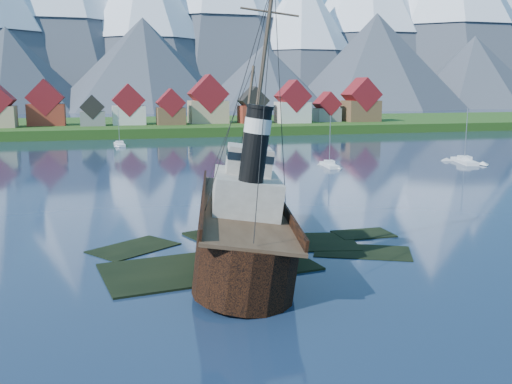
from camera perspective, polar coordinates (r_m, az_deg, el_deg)
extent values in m
plane|color=#172741|center=(52.59, -1.84, -6.68)|extent=(1400.00, 1400.00, 0.00)
cube|color=black|center=(50.24, -4.67, -7.92)|extent=(19.08, 11.42, 1.00)
cube|color=black|center=(57.96, 3.04, -5.46)|extent=(15.15, 9.76, 1.00)
cube|color=black|center=(61.54, -1.97, -4.42)|extent=(11.45, 9.06, 1.00)
cube|color=black|center=(55.71, 10.57, -6.33)|extent=(10.27, 8.34, 1.00)
cube|color=black|center=(57.22, -12.11, -5.91)|extent=(9.42, 8.68, 1.00)
cube|color=black|center=(62.15, 10.68, -4.51)|extent=(6.00, 4.00, 1.00)
cube|color=#183F12|center=(219.79, -12.22, 6.09)|extent=(600.00, 80.00, 3.20)
cube|color=#3F3D38|center=(181.96, -11.56, 5.28)|extent=(600.00, 2.50, 2.00)
cube|color=maroon|center=(205.87, -20.22, 7.26)|extent=(12.00, 8.50, 7.20)
cube|color=maroon|center=(205.71, -20.32, 8.86)|extent=(12.22, 8.67, 12.22)
cube|color=slate|center=(200.21, -16.01, 7.08)|extent=(8.00, 7.00, 4.80)
cube|color=black|center=(200.05, -16.07, 8.18)|extent=(8.15, 7.14, 8.15)
cube|color=beige|center=(203.38, -12.61, 7.50)|extent=(11.00, 9.50, 6.40)
cube|color=maroon|center=(203.21, -12.66, 8.96)|extent=(11.20, 9.69, 11.20)
cube|color=brown|center=(200.56, -8.52, 7.51)|extent=(9.50, 8.00, 5.80)
cube|color=maroon|center=(200.39, -8.55, 8.83)|extent=(9.67, 8.16, 9.67)
cube|color=tan|center=(207.54, -4.81, 7.98)|extent=(13.50, 10.00, 8.00)
cube|color=maroon|center=(207.38, -4.84, 9.76)|extent=(13.75, 10.20, 13.75)
cube|color=maroon|center=(208.17, -0.28, 7.78)|extent=(10.00, 8.50, 6.20)
cube|color=black|center=(208.01, -0.29, 9.13)|extent=(10.18, 8.67, 10.18)
cube|color=beige|center=(209.33, 3.67, 7.95)|extent=(11.50, 9.00, 7.50)
cube|color=maroon|center=(209.17, 3.69, 9.54)|extent=(11.71, 9.18, 11.71)
cube|color=slate|center=(218.39, 7.09, 7.66)|extent=(9.00, 7.50, 5.00)
cube|color=maroon|center=(218.24, 7.11, 8.74)|extent=(9.16, 7.65, 9.16)
cube|color=brown|center=(221.77, 10.43, 7.97)|extent=(12.50, 10.00, 7.80)
cube|color=maroon|center=(221.62, 10.48, 9.56)|extent=(12.73, 10.20, 12.73)
cone|color=#2D333D|center=(549.51, -18.93, 17.39)|extent=(210.00, 210.00, 180.00)
cone|color=#2D333D|center=(523.51, -11.01, 16.20)|extent=(170.00, 170.00, 145.00)
cone|color=#2D333D|center=(580.78, -4.19, 18.49)|extent=(240.00, 240.00, 200.00)
cone|color=#2D333D|center=(542.24, 4.57, 15.08)|extent=(150.00, 150.00, 125.00)
cone|color=white|center=(544.89, 4.61, 17.70)|extent=(93.00, 93.00, 75.00)
cone|color=#2D333D|center=(602.87, 11.08, 16.59)|extent=(200.00, 200.00, 170.00)
cone|color=#2D333D|center=(630.24, 18.58, 16.89)|extent=(230.00, 230.00, 190.00)
cone|color=#2D333D|center=(692.71, 22.07, 14.58)|extent=(180.00, 180.00, 155.00)
cone|color=white|center=(696.09, 22.25, 17.12)|extent=(111.60, 111.60, 93.00)
cone|color=#2D333D|center=(427.12, -23.53, 11.05)|extent=(120.00, 120.00, 58.00)
cone|color=#2D333D|center=(419.42, -11.14, 12.28)|extent=(136.00, 136.00, 66.00)
cone|color=#2D333D|center=(439.17, 0.88, 11.33)|extent=(110.00, 110.00, 50.00)
cone|color=#2D333D|center=(469.76, 11.86, 12.58)|extent=(150.00, 150.00, 75.00)
cone|color=#2D333D|center=(517.16, 20.87, 11.07)|extent=(124.00, 124.00, 60.00)
cube|color=black|center=(52.38, -2.01, -4.01)|extent=(7.53, 21.70, 4.52)
cone|color=black|center=(65.83, -4.82, -1.07)|extent=(7.53, 7.53, 7.53)
cylinder|color=black|center=(42.30, 1.39, -7.53)|extent=(7.53, 7.53, 4.52)
cube|color=#4C3826|center=(51.85, -2.03, -1.48)|extent=(7.38, 28.63, 0.27)
cube|color=black|center=(51.06, -5.98, -1.15)|extent=(0.22, 27.72, 0.97)
cube|color=black|center=(52.67, 1.80, -0.75)|extent=(0.22, 27.72, 0.97)
cube|color=#ADA89E|center=(49.99, -1.61, -0.03)|extent=(5.60, 9.15, 3.23)
cube|color=#ADA89E|center=(50.61, -1.92, 3.30)|extent=(3.87, 4.30, 2.37)
cylinder|color=black|center=(45.94, -0.60, 4.88)|extent=(2.04, 2.04, 6.03)
cylinder|color=silver|center=(45.82, -0.60, 6.76)|extent=(2.15, 2.15, 1.18)
cylinder|color=#473828|center=(59.30, -3.98, 6.40)|extent=(0.30, 0.30, 12.91)
cylinder|color=#473828|center=(48.17, -1.37, 12.70)|extent=(0.34, 0.34, 13.99)
cube|color=silver|center=(114.28, 7.34, 2.56)|extent=(2.82, 7.99, 1.10)
cube|color=silver|center=(114.17, 7.35, 3.00)|extent=(1.95, 2.37, 0.64)
cylinder|color=gray|center=(113.69, 7.40, 5.22)|extent=(0.13, 0.13, 9.56)
cube|color=silver|center=(160.07, -13.48, 4.57)|extent=(2.90, 8.96, 1.06)
cube|color=silver|center=(159.99, -13.50, 4.87)|extent=(2.13, 2.61, 0.62)
cylinder|color=gray|center=(159.66, -13.56, 6.39)|extent=(0.12, 0.12, 9.17)
cube|color=silver|center=(126.99, 20.11, 2.79)|extent=(5.26, 10.52, 1.24)
cube|color=silver|center=(126.87, 20.13, 3.23)|extent=(2.95, 3.37, 0.72)
cylinder|color=gray|center=(126.41, 20.27, 5.48)|extent=(0.14, 0.14, 10.72)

